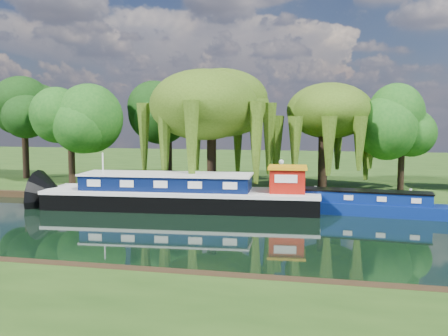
# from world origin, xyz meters

# --- Properties ---
(ground) EXTENTS (120.00, 120.00, 0.00)m
(ground) POSITION_xyz_m (0.00, 0.00, 0.00)
(ground) COLOR black
(far_bank) EXTENTS (120.00, 52.00, 0.45)m
(far_bank) POSITION_xyz_m (0.00, 34.00, 0.23)
(far_bank) COLOR #203F11
(far_bank) RESTS_ON ground
(dutch_barge) EXTENTS (18.20, 5.35, 3.79)m
(dutch_barge) POSITION_xyz_m (-5.46, 6.16, 0.94)
(dutch_barge) COLOR black
(dutch_barge) RESTS_ON ground
(narrowboat) EXTENTS (11.20, 2.84, 1.62)m
(narrowboat) POSITION_xyz_m (6.11, 6.70, 0.58)
(narrowboat) COLOR navy
(narrowboat) RESTS_ON ground
(red_dinghy) EXTENTS (3.51, 2.52, 0.72)m
(red_dinghy) POSITION_xyz_m (-7.73, 6.64, 0.00)
(red_dinghy) COLOR #97130B
(red_dinghy) RESTS_ON ground
(willow_left) EXTENTS (7.25, 7.25, 8.69)m
(willow_left) POSITION_xyz_m (-4.87, 11.54, 6.76)
(willow_left) COLOR black
(willow_left) RESTS_ON far_bank
(willow_right) EXTENTS (6.08, 6.08, 7.40)m
(willow_right) POSITION_xyz_m (3.31, 14.54, 5.85)
(willow_right) COLOR black
(willow_right) RESTS_ON far_bank
(tree_far_left) EXTENTS (4.99, 4.99, 8.04)m
(tree_far_left) POSITION_xyz_m (-17.31, 12.95, 5.96)
(tree_far_left) COLOR black
(tree_far_left) RESTS_ON far_bank
(tree_far_back) EXTENTS (4.95, 4.95, 8.32)m
(tree_far_back) POSITION_xyz_m (-23.38, 15.55, 6.26)
(tree_far_back) COLOR black
(tree_far_back) RESTS_ON far_bank
(tree_far_mid) EXTENTS (4.90, 4.90, 8.01)m
(tree_far_mid) POSITION_xyz_m (-10.33, 17.65, 5.98)
(tree_far_mid) COLOR black
(tree_far_mid) RESTS_ON far_bank
(tree_far_right) EXTENTS (4.24, 4.24, 6.94)m
(tree_far_right) POSITION_xyz_m (9.19, 14.86, 5.24)
(tree_far_right) COLOR black
(tree_far_right) RESTS_ON far_bank
(lamppost) EXTENTS (0.36, 0.36, 2.56)m
(lamppost) POSITION_xyz_m (0.50, 10.50, 2.42)
(lamppost) COLOR silver
(lamppost) RESTS_ON far_bank
(mooring_posts) EXTENTS (19.16, 0.16, 1.00)m
(mooring_posts) POSITION_xyz_m (-0.50, 8.40, 0.95)
(mooring_posts) COLOR silver
(mooring_posts) RESTS_ON far_bank
(reeds_near) EXTENTS (33.70, 1.50, 1.10)m
(reeds_near) POSITION_xyz_m (6.87, -7.57, 0.55)
(reeds_near) COLOR #265617
(reeds_near) RESTS_ON ground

